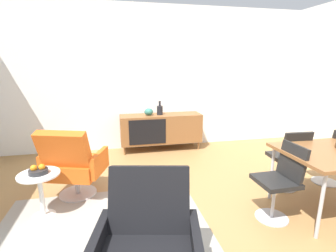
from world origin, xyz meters
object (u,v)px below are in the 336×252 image
(dining_chair_near_window, at_px, (281,179))
(side_table_round, at_px, (41,190))
(lounge_chair_red, at_px, (73,163))
(fruit_bowl, at_px, (38,170))
(vase_cobalt, at_px, (160,110))
(dining_chair_back_right, at_px, (333,153))
(vase_sculptural_dark, at_px, (149,112))
(sideboard, at_px, (161,128))
(dining_chair_back_left, at_px, (289,157))
(armchair_black_shell, at_px, (148,240))

(dining_chair_near_window, height_order, side_table_round, dining_chair_near_window)
(lounge_chair_red, distance_m, fruit_bowl, 0.49)
(vase_cobalt, relative_size, dining_chair_back_right, 0.32)
(vase_sculptural_dark, bearing_deg, side_table_round, -127.06)
(fruit_bowl, bearing_deg, side_table_round, -81.81)
(fruit_bowl, bearing_deg, sideboard, 48.75)
(vase_sculptural_dark, height_order, lounge_chair_red, lounge_chair_red)
(sideboard, distance_m, vase_sculptural_dark, 0.42)
(vase_cobalt, bearing_deg, vase_sculptural_dark, 180.00)
(dining_chair_back_left, bearing_deg, armchair_black_shell, -149.68)
(dining_chair_near_window, xyz_separation_m, lounge_chair_red, (-2.28, 0.97, -0.00))
(armchair_black_shell, bearing_deg, sideboard, 77.76)
(side_table_round, bearing_deg, dining_chair_near_window, -12.88)
(armchair_black_shell, xyz_separation_m, side_table_round, (-1.04, 1.25, -0.15))
(vase_cobalt, distance_m, side_table_round, 2.67)
(vase_sculptural_dark, bearing_deg, fruit_bowl, -127.07)
(vase_cobalt, xyz_separation_m, dining_chair_near_window, (0.86, -2.57, -0.35))
(side_table_round, bearing_deg, sideboard, 48.75)
(vase_cobalt, distance_m, dining_chair_back_right, 2.93)
(fruit_bowl, bearing_deg, armchair_black_shell, -50.31)
(dining_chair_near_window, height_order, lounge_chair_red, lounge_chair_red)
(sideboard, distance_m, side_table_round, 2.64)
(side_table_round, bearing_deg, dining_chair_back_right, -0.48)
(dining_chair_near_window, height_order, dining_chair_back_right, same)
(vase_sculptural_dark, height_order, armchair_black_shell, armchair_black_shell)
(dining_chair_back_left, distance_m, side_table_round, 3.12)
(dining_chair_back_right, height_order, armchair_black_shell, armchair_black_shell)
(sideboard, height_order, vase_cobalt, vase_cobalt)
(dining_chair_near_window, height_order, armchair_black_shell, armchair_black_shell)
(lounge_chair_red, bearing_deg, dining_chair_back_right, -6.62)
(sideboard, bearing_deg, vase_cobalt, 174.34)
(dining_chair_back_left, bearing_deg, fruit_bowl, 179.41)
(dining_chair_near_window, distance_m, side_table_round, 2.65)
(armchair_black_shell, bearing_deg, vase_sculptural_dark, 81.88)
(sideboard, height_order, side_table_round, sideboard)
(sideboard, distance_m, dining_chair_near_window, 2.70)
(lounge_chair_red, relative_size, armchair_black_shell, 1.00)
(sideboard, relative_size, fruit_bowl, 8.00)
(fruit_bowl, bearing_deg, vase_cobalt, 49.09)
(vase_sculptural_dark, xyz_separation_m, dining_chair_back_right, (2.32, -2.01, -0.32))
(vase_sculptural_dark, distance_m, side_table_round, 2.53)
(dining_chair_back_left, height_order, fruit_bowl, dining_chair_back_left)
(lounge_chair_red, distance_m, armchair_black_shell, 1.79)
(sideboard, relative_size, lounge_chair_red, 1.69)
(lounge_chair_red, bearing_deg, dining_chair_back_left, -8.25)
(vase_cobalt, xyz_separation_m, dining_chair_back_left, (1.40, -2.01, -0.35))
(dining_chair_near_window, bearing_deg, armchair_black_shell, -156.92)
(vase_cobalt, distance_m, dining_chair_near_window, 2.73)
(vase_cobalt, bearing_deg, dining_chair_near_window, -71.45)
(sideboard, bearing_deg, dining_chair_back_left, -55.57)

